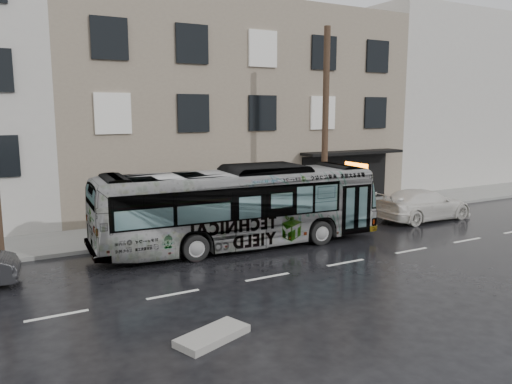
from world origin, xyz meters
TOP-DOWN VIEW (x-y plane):
  - ground at (0.00, 0.00)m, footprint 120.00×120.00m
  - sidewalk at (0.00, 4.90)m, footprint 90.00×3.60m
  - building_taupe at (5.00, 12.70)m, footprint 20.00×12.00m
  - building_filler at (24.00, 12.70)m, footprint 18.00×12.00m
  - utility_pole_front at (6.50, 3.30)m, footprint 0.30×0.30m
  - sign_post at (7.60, 3.30)m, footprint 0.06×0.06m
  - bus at (0.90, 1.25)m, footprint 11.59×3.42m
  - white_sedan at (11.06, 1.25)m, footprint 5.21×2.12m
  - slush_pile at (-3.37, -5.72)m, footprint 1.97×1.37m

SIDE VIEW (x-z plane):
  - ground at x=0.00m, z-range 0.00..0.00m
  - sidewalk at x=0.00m, z-range 0.00..0.15m
  - slush_pile at x=-3.37m, z-range 0.00..0.18m
  - white_sedan at x=11.06m, z-range 0.00..1.51m
  - sign_post at x=7.60m, z-range 0.15..2.55m
  - bus at x=0.90m, z-range 0.00..3.19m
  - utility_pole_front at x=6.50m, z-range 0.15..9.15m
  - building_taupe at x=5.00m, z-range 0.00..11.00m
  - building_filler at x=24.00m, z-range 0.00..12.00m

